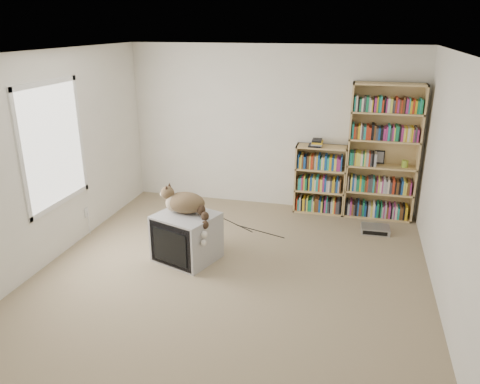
% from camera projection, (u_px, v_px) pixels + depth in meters
% --- Properties ---
extents(floor, '(4.50, 5.00, 0.01)m').
position_uv_depth(floor, '(229.00, 279.00, 5.38)').
color(floor, gray).
rests_on(floor, ground).
extents(wall_back, '(4.50, 0.02, 2.50)m').
position_uv_depth(wall_back, '(272.00, 128.00, 7.24)').
color(wall_back, white).
rests_on(wall_back, floor).
extents(wall_front, '(4.50, 0.02, 2.50)m').
position_uv_depth(wall_front, '(112.00, 306.00, 2.68)').
color(wall_front, white).
rests_on(wall_front, floor).
extents(wall_left, '(0.02, 5.00, 2.50)m').
position_uv_depth(wall_left, '(44.00, 162.00, 5.48)').
color(wall_left, white).
rests_on(wall_left, floor).
extents(wall_right, '(0.02, 5.00, 2.50)m').
position_uv_depth(wall_right, '(456.00, 194.00, 4.44)').
color(wall_right, white).
rests_on(wall_right, floor).
extents(ceiling, '(4.50, 5.00, 0.02)m').
position_uv_depth(ceiling, '(227.00, 54.00, 4.53)').
color(ceiling, white).
rests_on(ceiling, wall_back).
extents(window, '(0.02, 1.22, 1.52)m').
position_uv_depth(window, '(53.00, 145.00, 5.60)').
color(window, white).
rests_on(window, wall_left).
extents(crt_tv, '(0.85, 0.81, 0.59)m').
position_uv_depth(crt_tv, '(187.00, 237.00, 5.77)').
color(crt_tv, '#ABAAAD').
rests_on(crt_tv, floor).
extents(cat, '(0.70, 0.51, 0.57)m').
position_uv_depth(cat, '(188.00, 207.00, 5.64)').
color(cat, '#332515').
rests_on(cat, crt_tv).
extents(bookcase_tall, '(1.00, 0.30, 2.00)m').
position_uv_depth(bookcase_tall, '(382.00, 156.00, 6.83)').
color(bookcase_tall, tan).
rests_on(bookcase_tall, floor).
extents(bookcase_short, '(0.76, 0.30, 1.05)m').
position_uv_depth(bookcase_short, '(320.00, 181.00, 7.18)').
color(bookcase_short, tan).
rests_on(bookcase_short, floor).
extents(book_stack, '(0.19, 0.25, 0.11)m').
position_uv_depth(book_stack, '(316.00, 143.00, 6.94)').
color(book_stack, '#B52F18').
rests_on(book_stack, bookcase_short).
extents(green_mug, '(0.09, 0.09, 0.10)m').
position_uv_depth(green_mug, '(405.00, 164.00, 6.76)').
color(green_mug, '#89AA30').
rests_on(green_mug, bookcase_tall).
extents(framed_print, '(0.15, 0.05, 0.20)m').
position_uv_depth(framed_print, '(379.00, 157.00, 6.92)').
color(framed_print, black).
rests_on(framed_print, bookcase_tall).
extents(dvd_player, '(0.40, 0.29, 0.09)m').
position_uv_depth(dvd_player, '(375.00, 229.00, 6.58)').
color(dvd_player, '#A5A5AA').
rests_on(dvd_player, floor).
extents(wall_outlet, '(0.01, 0.08, 0.13)m').
position_uv_depth(wall_outlet, '(86.00, 213.00, 6.44)').
color(wall_outlet, silver).
rests_on(wall_outlet, wall_left).
extents(floor_cables, '(1.20, 0.70, 0.01)m').
position_uv_depth(floor_cables, '(266.00, 233.00, 6.56)').
color(floor_cables, black).
rests_on(floor_cables, floor).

